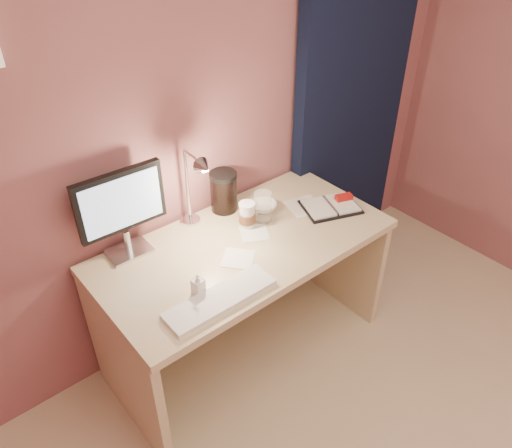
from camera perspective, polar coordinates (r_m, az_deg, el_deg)
room at (r=2.92m, az=9.75°, el=14.66°), size 3.50×3.50×3.50m
desk at (r=2.52m, az=-2.35°, el=-5.39°), size 1.40×0.70×0.73m
monitor at (r=2.20m, az=-15.20°, el=1.97°), size 0.40×0.15×0.42m
keyboard at (r=2.04m, az=-4.09°, el=-8.49°), size 0.48×0.15×0.02m
planner at (r=2.59m, az=8.63°, el=2.08°), size 0.34×0.30×0.04m
paper_a at (r=2.24m, az=-2.05°, el=-3.95°), size 0.20×0.20×0.00m
paper_b at (r=2.59m, az=5.55°, el=2.05°), size 0.20×0.20×0.00m
paper_c at (r=2.39m, az=-0.18°, el=-1.03°), size 0.18×0.18×0.00m
coffee_cup at (r=2.40m, az=-1.01°, el=0.98°), size 0.08×0.08×0.13m
clear_cup at (r=2.44m, az=0.79°, el=1.97°), size 0.09×0.09×0.15m
bowl at (r=2.54m, az=0.89°, el=1.99°), size 0.15×0.15×0.04m
lotion_bottle at (r=2.06m, az=-6.65°, el=-6.76°), size 0.05×0.05×0.10m
dark_jar at (r=2.51m, az=-3.71°, el=3.51°), size 0.13×0.13×0.19m
desk_lamp at (r=2.27m, az=-6.36°, el=4.55°), size 0.10×0.26×0.42m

